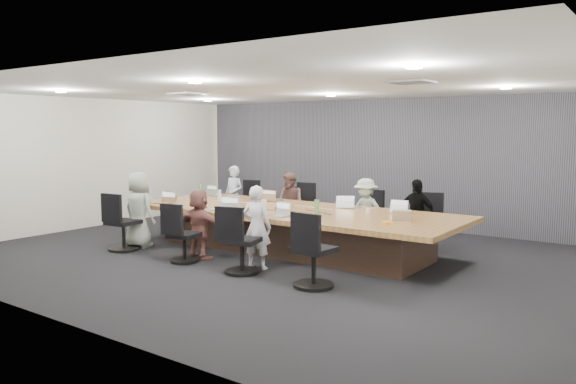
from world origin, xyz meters
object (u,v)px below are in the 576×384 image
Objects in this scene: chair_6 at (242,246)px; person_1 at (290,203)px; person_4 at (139,210)px; bottle_green_right at (317,208)px; chair_3 at (423,226)px; person_3 at (416,215)px; laptop_3 at (403,212)px; conference_table at (291,228)px; chair_2 at (374,222)px; snack_packet at (387,223)px; laptop_0 at (217,195)px; canvas_bag at (402,215)px; laptop_4 at (162,203)px; person_5 at (199,224)px; chair_0 at (244,207)px; laptop_1 at (274,200)px; laptop_6 at (278,216)px; laptop_5 at (222,210)px; chair_4 at (123,227)px; mug_brown at (193,197)px; chair_5 at (184,240)px; person_6 at (257,227)px; laptop_2 at (351,207)px; stapler at (258,209)px; bottle_clear at (219,196)px; person_0 at (234,196)px; person_2 at (366,211)px; chair_1 at (300,212)px; chair_7 at (314,256)px.

chair_6 is 0.65× the size of person_1.
bottle_green_right is (3.24, 0.90, 0.19)m from person_4.
chair_3 is 0.60× the size of person_3.
person_1 reaches higher than laptop_3.
conference_table is 1.73m from chair_6.
snack_packet is (1.31, -2.16, 0.39)m from chair_2.
laptop_0 is 1.10× the size of canvas_bag.
laptop_4 is 0.29× the size of person_5.
chair_0 is 2.28× the size of laptop_1.
person_1 is at bearing 122.98° from laptop_6.
laptop_5 is (1.52, 0.00, 0.00)m from laptop_4.
laptop_3 is at bearing 70.14° from chair_3.
chair_4 is 7.05× the size of mug_brown.
chair_5 is 2.22m from mug_brown.
laptop_1 reaches higher than chair_2.
laptop_3 is at bearing -4.84° from person_1.
bottle_green_right reaches higher than chair_4.
person_4 is at bearing -12.73° from person_6.
conference_table is 2.11m from canvas_bag.
laptop_1 and laptop_3 have the same top height.
mug_brown reaches higher than laptop_2.
laptop_0 is 0.27× the size of person_5.
stapler is at bearing -178.57° from snack_packet.
person_3 is at bearing -130.66° from person_6.
bottle_clear reaches higher than chair_0.
chair_6 is at bearing -31.68° from mug_brown.
chair_2 is 4.15× the size of snack_packet.
stapler is 0.93× the size of snack_packet.
person_3 is at bearing 2.05° from person_0.
person_5 is at bearing -116.27° from person_2.
bottle_green_right is 1.25m from snack_packet.
laptop_2 is (0.00, -0.55, 0.14)m from person_2.
mug_brown reaches higher than chair_0.
stapler is at bearing 103.07° from chair_6.
laptop_5 is 1.31× the size of bottle_green_right.
person_6 reaches higher than snack_packet.
chair_1 is at bearing -117.33° from person_4.
mug_brown is at bearing -168.07° from bottle_clear.
person_6 is at bearing 99.38° from chair_2.
laptop_2 is at bearing -11.06° from person_1.
chair_7 is 4.91× the size of snack_packet.
person_1 reaches higher than mug_brown.
laptop_2 is 2.20m from person_6.
bottle_green_right reaches higher than laptop_2.
person_2 is 2.16m from stapler.
chair_0 reaches higher than laptop_2.
person_6 is at bearing 147.68° from laptop_0.
person_2 is 0.97× the size of person_3.
chair_0 is at bearing -58.71° from person_5.
laptop_0 is 2.27m from laptop_5.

